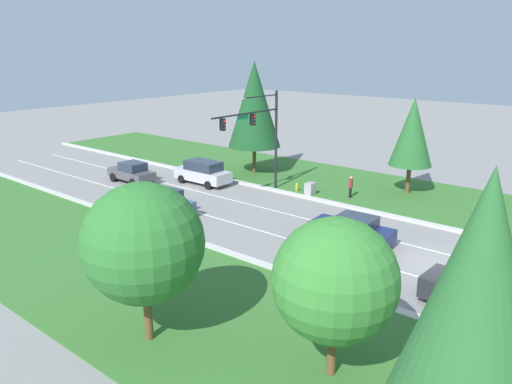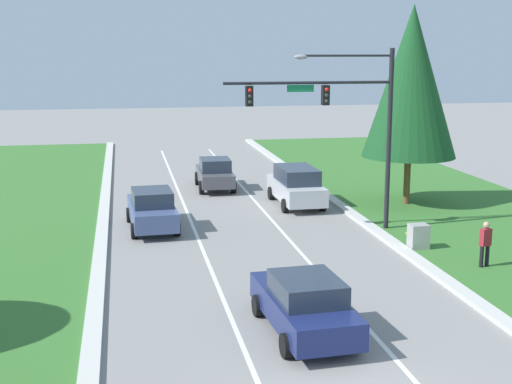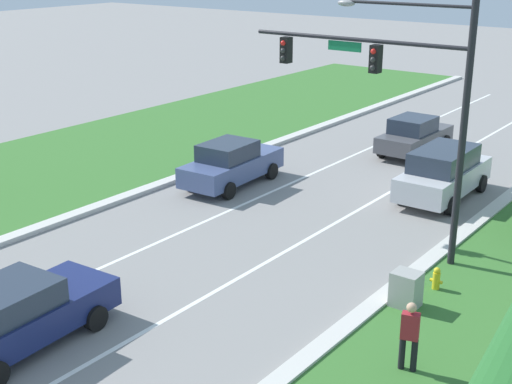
# 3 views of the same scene
# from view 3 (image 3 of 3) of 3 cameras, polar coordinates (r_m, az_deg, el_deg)

# --- Properties ---
(traffic_signal_mast) EXTENTS (7.03, 0.41, 7.60)m
(traffic_signal_mast) POSITION_cam_3_polar(r_m,az_deg,el_deg) (20.81, 11.32, 8.37)
(traffic_signal_mast) COLOR black
(traffic_signal_mast) RESTS_ON ground_plane
(slate_blue_sedan) EXTENTS (2.17, 4.76, 1.74)m
(slate_blue_sedan) POSITION_cam_3_polar(r_m,az_deg,el_deg) (27.49, -2.00, 2.29)
(slate_blue_sedan) COLOR #475684
(slate_blue_sedan) RESTS_ON ground_plane
(navy_sedan) EXTENTS (2.25, 4.78, 1.63)m
(navy_sedan) POSITION_cam_3_polar(r_m,az_deg,el_deg) (17.37, -18.56, -9.30)
(navy_sedan) COLOR navy
(navy_sedan) RESTS_ON ground_plane
(silver_suv) EXTENTS (2.11, 4.89, 1.91)m
(silver_suv) POSITION_cam_3_polar(r_m,az_deg,el_deg) (26.85, 14.78, 1.51)
(silver_suv) COLOR silver
(silver_suv) RESTS_ON ground_plane
(graphite_sedan) EXTENTS (2.03, 4.37, 1.71)m
(graphite_sedan) POSITION_cam_3_polar(r_m,az_deg,el_deg) (32.41, 12.54, 4.43)
(graphite_sedan) COLOR #4C4C51
(graphite_sedan) RESTS_ON ground_plane
(utility_cabinet) EXTENTS (0.70, 0.60, 1.01)m
(utility_cabinet) POSITION_cam_3_polar(r_m,az_deg,el_deg) (18.65, 11.90, -7.73)
(utility_cabinet) COLOR #9E9E99
(utility_cabinet) RESTS_ON ground_plane
(pedestrian) EXTENTS (0.43, 0.32, 1.69)m
(pedestrian) POSITION_cam_3_polar(r_m,az_deg,el_deg) (15.84, 12.18, -11.08)
(pedestrian) COLOR black
(pedestrian) RESTS_ON ground_plane
(fire_hydrant) EXTENTS (0.34, 0.20, 0.70)m
(fire_hydrant) POSITION_cam_3_polar(r_m,az_deg,el_deg) (19.78, 14.22, -6.82)
(fire_hydrant) COLOR gold
(fire_hydrant) RESTS_ON ground_plane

